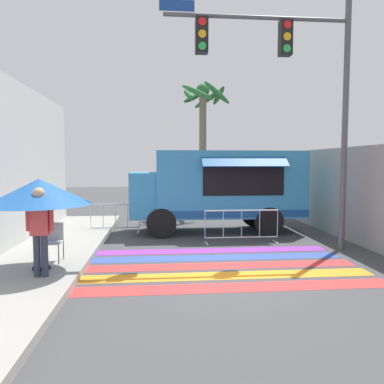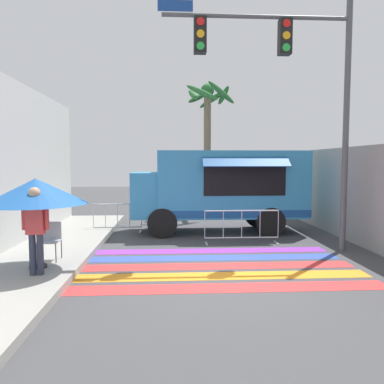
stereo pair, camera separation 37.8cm
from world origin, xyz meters
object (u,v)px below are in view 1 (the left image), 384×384
Objects in this scene: food_truck at (216,186)px; barricade_front at (242,227)px; folding_chair at (52,238)px; traffic_signal_pole at (289,73)px; palm_tree at (204,121)px; patio_umbrella at (39,192)px; vendor_person at (40,226)px; barricade_side at (115,219)px.

food_truck reaches higher than barricade_front.
folding_chair reaches higher than barricade_front.
traffic_signal_pole reaches higher than palm_tree.
patio_umbrella reaches higher than vendor_person.
palm_tree reaches higher than folding_chair.
palm_tree reaches higher than barricade_front.
traffic_signal_pole is 4.01× the size of barricade_side.
patio_umbrella is 0.96× the size of barricade_front.
vendor_person is at bearing -98.84° from barricade_side.
traffic_signal_pole reaches higher than barricade_side.
barricade_side is 6.56m from palm_tree.
palm_tree is (-0.39, 6.08, 3.77)m from barricade_front.
palm_tree is at bearing 88.79° from food_truck.
traffic_signal_pole is 6.90m from patio_umbrella.
vendor_person reaches higher than barricade_side.
traffic_signal_pole is 3.14× the size of patio_umbrella.
barricade_side is (-4.94, 3.05, -4.28)m from traffic_signal_pole.
barricade_front is (4.77, 3.37, -0.67)m from vendor_person.
patio_umbrella is 2.47× the size of folding_chair.
palm_tree reaches higher than food_truck.
patio_umbrella is at bearing -116.88° from palm_tree.
folding_chair is 4.34m from barricade_side.
traffic_signal_pole reaches higher than barricade_front.
traffic_signal_pole is 7.75× the size of folding_chair.
traffic_signal_pole is at bearing 17.45° from patio_umbrella.
barricade_front is (4.93, 2.86, -1.29)m from patio_umbrella.
barricade_side is at bearing -131.32° from palm_tree.
patio_umbrella is 1.27× the size of barricade_side.
folding_chair is 0.15× the size of palm_tree.
barricade_side is (0.95, 4.23, -0.20)m from folding_chair.
palm_tree is at bearing 80.00° from vendor_person.
barricade_front is at bearing 30.14° from patio_umbrella.
vendor_person is 1.05× the size of barricade_side.
food_truck is 6.75× the size of folding_chair.
vendor_person is at bearing -114.87° from palm_tree.
patio_umbrella is (-5.94, -1.87, -2.97)m from traffic_signal_pole.
food_truck is 3.62m from barricade_side.
food_truck is at bearing 47.10° from patio_umbrella.
patio_umbrella reaches higher than folding_chair.
palm_tree is at bearing 57.61° from folding_chair.
folding_chair is (-5.89, -1.18, -4.08)m from traffic_signal_pole.
palm_tree is at bearing 63.12° from patio_umbrella.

